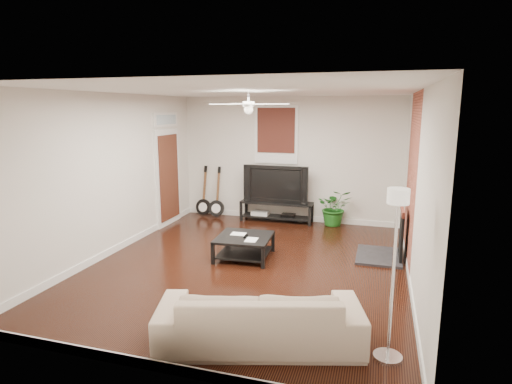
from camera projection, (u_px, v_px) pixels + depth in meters
room at (249, 181)px, 6.66m from camera, size 5.01×6.01×2.81m
brick_accent at (411, 179)px, 6.90m from camera, size 0.02×2.20×2.80m
fireplace at (389, 232)px, 7.16m from camera, size 0.80×1.10×0.92m
window_back at (276, 135)px, 9.42m from camera, size 1.00×0.06×1.30m
door_left at (168, 168)px, 9.17m from camera, size 0.08×1.00×2.50m
tv_stand at (277, 211)px, 9.56m from camera, size 1.63×0.44×0.46m
tv at (277, 183)px, 9.45m from camera, size 1.46×0.19×0.84m
coffee_table at (244, 247)px, 7.24m from camera, size 0.96×0.96×0.38m
sofa at (260, 316)px, 4.57m from camera, size 2.35×1.44×0.64m
floor_lamp at (393, 276)px, 4.17m from camera, size 0.37×0.37×1.80m
potted_plant at (335, 207)px, 9.20m from camera, size 0.85×0.77×0.82m
guitar_left at (203, 191)px, 9.97m from camera, size 0.39×0.29×1.21m
guitar_right at (216, 192)px, 9.84m from camera, size 0.38×0.28×1.21m
ceiling_fan at (249, 104)px, 6.42m from camera, size 1.24×1.24×0.32m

